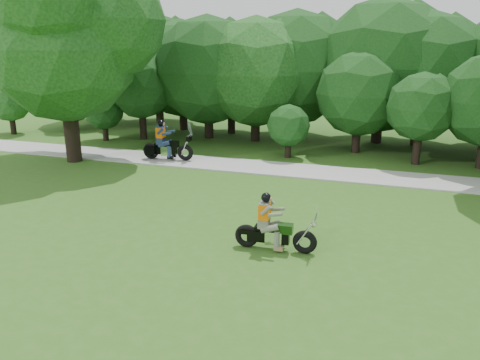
# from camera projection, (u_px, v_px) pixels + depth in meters

# --- Properties ---
(ground) EXTENTS (100.00, 100.00, 0.00)m
(ground) POSITION_uv_depth(u_px,v_px,m) (251.00, 248.00, 12.60)
(ground) COLOR #32601B
(ground) RESTS_ON ground
(walkway) EXTENTS (60.00, 2.20, 0.06)m
(walkway) POSITION_uv_depth(u_px,v_px,m) (305.00, 171.00, 19.87)
(walkway) COLOR #9C9C97
(walkway) RESTS_ON ground
(tree_line) EXTENTS (40.60, 11.84, 7.59)m
(tree_line) POSITION_uv_depth(u_px,v_px,m) (358.00, 74.00, 24.42)
(tree_line) COLOR black
(tree_line) RESTS_ON ground
(big_tree_west) EXTENTS (8.64, 6.56, 9.96)m
(big_tree_west) POSITION_uv_depth(u_px,v_px,m) (66.00, 31.00, 20.33)
(big_tree_west) COLOR black
(big_tree_west) RESTS_ON ground
(chopper_motorcycle) EXTENTS (2.22, 0.59, 1.58)m
(chopper_motorcycle) POSITION_uv_depth(u_px,v_px,m) (271.00, 229.00, 12.32)
(chopper_motorcycle) COLOR black
(chopper_motorcycle) RESTS_ON ground
(touring_motorcycle) EXTENTS (2.43, 0.87, 1.85)m
(touring_motorcycle) POSITION_uv_depth(u_px,v_px,m) (165.00, 145.00, 21.51)
(touring_motorcycle) COLOR black
(touring_motorcycle) RESTS_ON walkway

